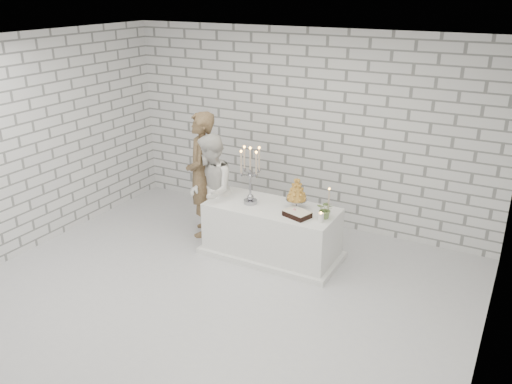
{
  "coord_description": "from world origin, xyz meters",
  "views": [
    {
      "loc": [
        3.11,
        -4.82,
        3.58
      ],
      "look_at": [
        0.06,
        0.82,
        1.05
      ],
      "focal_mm": 37.19,
      "sensor_mm": 36.0,
      "label": 1
    }
  ],
  "objects_px": {
    "bride": "(211,190)",
    "candelabra": "(250,176)",
    "cake_table": "(272,231)",
    "croquembouche": "(297,193)",
    "groom": "(202,175)"
  },
  "relations": [
    {
      "from": "groom",
      "to": "candelabra",
      "type": "xyz_separation_m",
      "value": [
        0.95,
        -0.22,
        0.21
      ]
    },
    {
      "from": "bride",
      "to": "groom",
      "type": "bearing_deg",
      "value": -157.74
    },
    {
      "from": "bride",
      "to": "croquembouche",
      "type": "bearing_deg",
      "value": 63.05
    },
    {
      "from": "cake_table",
      "to": "candelabra",
      "type": "relative_size",
      "value": 2.21
    },
    {
      "from": "cake_table",
      "to": "bride",
      "type": "distance_m",
      "value": 1.06
    },
    {
      "from": "bride",
      "to": "croquembouche",
      "type": "height_order",
      "value": "bride"
    },
    {
      "from": "croquembouche",
      "to": "candelabra",
      "type": "bearing_deg",
      "value": -168.61
    },
    {
      "from": "bride",
      "to": "cake_table",
      "type": "bearing_deg",
      "value": 59.94
    },
    {
      "from": "bride",
      "to": "croquembouche",
      "type": "relative_size",
      "value": 3.63
    },
    {
      "from": "candelabra",
      "to": "bride",
      "type": "bearing_deg",
      "value": 179.31
    },
    {
      "from": "bride",
      "to": "candelabra",
      "type": "height_order",
      "value": "bride"
    },
    {
      "from": "candelabra",
      "to": "croquembouche",
      "type": "distance_m",
      "value": 0.67
    },
    {
      "from": "bride",
      "to": "croquembouche",
      "type": "distance_m",
      "value": 1.3
    },
    {
      "from": "cake_table",
      "to": "candelabra",
      "type": "distance_m",
      "value": 0.84
    },
    {
      "from": "cake_table",
      "to": "candelabra",
      "type": "bearing_deg",
      "value": -171.69
    }
  ]
}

